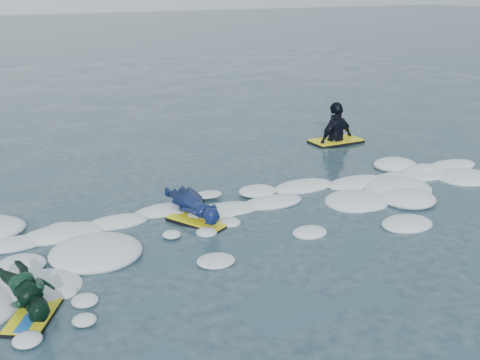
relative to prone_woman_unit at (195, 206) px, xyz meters
name	(u,v)px	position (x,y,z in m)	size (l,w,h in m)	color
ground	(268,242)	(0.60, -1.31, -0.20)	(120.00, 120.00, 0.00)	#182B3B
foam_band	(237,218)	(0.60, -0.27, -0.20)	(12.00, 3.10, 0.30)	silver
prone_woman_unit	(195,206)	(0.00, 0.00, 0.00)	(0.98, 1.61, 0.40)	black
prone_child_unit	(29,293)	(-2.78, -1.78, 0.04)	(0.78, 1.29, 0.47)	black
waiting_rider_unit	(336,141)	(4.65, 2.78, -0.14)	(1.23, 0.72, 1.82)	black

